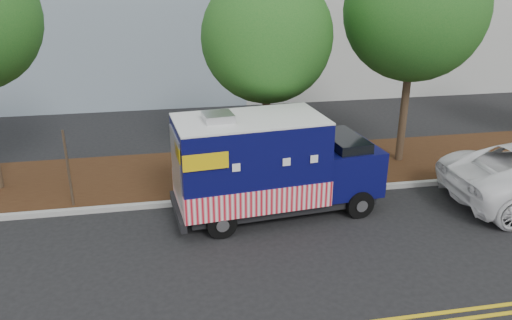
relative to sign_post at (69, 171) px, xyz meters
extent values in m
plane|color=black|center=(4.75, -1.67, -1.20)|extent=(120.00, 120.00, 0.00)
cube|color=#9E9E99|center=(4.75, -0.27, -1.12)|extent=(120.00, 0.18, 0.15)
cube|color=black|center=(4.75, 1.83, -1.12)|extent=(120.00, 4.00, 0.15)
cylinder|color=#38281C|center=(5.98, 1.73, 0.53)|extent=(0.26, 0.26, 3.47)
sphere|color=#195A1C|center=(5.98, 1.73, 3.28)|extent=(4.06, 4.06, 4.06)
cylinder|color=#38281C|center=(10.75, 1.68, 0.85)|extent=(0.26, 0.26, 4.10)
sphere|color=#195A1C|center=(10.75, 1.68, 4.03)|extent=(4.54, 4.54, 4.54)
cube|color=#473828|center=(0.00, 0.00, 0.00)|extent=(0.06, 0.06, 2.40)
cube|color=black|center=(5.75, -1.15, -0.81)|extent=(5.37, 2.30, 0.26)
cube|color=#090A43|center=(4.92, -1.24, 0.48)|extent=(4.11, 2.53, 2.23)
cube|color=red|center=(4.92, -1.24, -0.32)|extent=(4.15, 2.59, 0.70)
cube|color=white|center=(4.92, -1.24, 1.61)|extent=(4.11, 2.53, 0.06)
cube|color=#B7B7BA|center=(4.08, -1.32, 1.73)|extent=(0.82, 0.82, 0.20)
cube|color=#090A43|center=(7.69, -0.95, -0.04)|extent=(1.87, 2.16, 1.30)
cube|color=black|center=(7.65, -0.96, 0.59)|extent=(1.11, 1.90, 0.61)
cube|color=black|center=(8.55, -0.86, -0.47)|extent=(0.27, 1.86, 0.28)
cube|color=black|center=(2.93, -1.44, -0.78)|extent=(0.38, 2.10, 0.26)
cube|color=#B7B7BA|center=(2.95, -1.44, 0.52)|extent=(0.21, 1.67, 1.77)
cube|color=#B7B7BA|center=(5.08, -0.11, 0.52)|extent=(1.67, 0.21, 1.02)
cube|color=yellow|center=(3.64, -2.48, 0.99)|extent=(1.11, 0.13, 0.42)
cube|color=yellow|center=(3.41, -0.28, 0.99)|extent=(1.11, 0.13, 0.42)
cylinder|color=black|center=(7.88, -1.89, -0.81)|extent=(0.80, 0.34, 0.78)
cylinder|color=black|center=(7.69, 0.00, -0.81)|extent=(0.80, 0.34, 0.78)
cylinder|color=black|center=(4.00, -2.29, -0.81)|extent=(0.80, 0.34, 0.78)
cylinder|color=black|center=(3.80, -0.40, -0.81)|extent=(0.80, 0.34, 0.78)
camera|label=1|loc=(2.82, -13.54, 5.37)|focal=35.00mm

